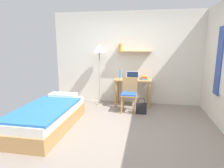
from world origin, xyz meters
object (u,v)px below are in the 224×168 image
(standing_lamp, at_px, (99,52))
(book_stack, at_px, (145,78))
(laptop, at_px, (132,77))
(desk, at_px, (133,85))
(desk_chair, at_px, (129,93))
(handbag, at_px, (141,108))
(bed, at_px, (48,117))
(water_bottle, at_px, (121,74))

(standing_lamp, height_order, book_stack, standing_lamp)
(standing_lamp, bearing_deg, book_stack, 0.80)
(standing_lamp, height_order, laptop, standing_lamp)
(desk, relative_size, desk_chair, 1.15)
(laptop, xyz_separation_m, handbag, (0.28, -0.61, -0.67))
(book_stack, distance_m, handbag, 0.91)
(bed, bearing_deg, handbag, 32.25)
(standing_lamp, height_order, handbag, standing_lamp)
(desk_chair, xyz_separation_m, handbag, (0.31, -0.13, -0.34))
(laptop, relative_size, water_bottle, 1.46)
(desk, height_order, handbag, desk)
(standing_lamp, bearing_deg, desk, 0.56)
(handbag, bearing_deg, desk_chair, 157.71)
(water_bottle, bearing_deg, desk, -11.48)
(book_stack, height_order, handbag, book_stack)
(book_stack, bearing_deg, water_bottle, 174.50)
(handbag, bearing_deg, standing_lamp, 153.17)
(laptop, bearing_deg, bed, -131.56)
(desk, bearing_deg, standing_lamp, -179.44)
(bed, height_order, water_bottle, water_bottle)
(bed, xyz_separation_m, standing_lamp, (0.66, 1.78, 1.25))
(desk_chair, bearing_deg, bed, -139.95)
(book_stack, bearing_deg, standing_lamp, -179.20)
(desk, distance_m, laptop, 0.21)
(desk_chair, distance_m, standing_lamp, 1.42)
(standing_lamp, bearing_deg, bed, -110.24)
(desk_chair, relative_size, laptop, 2.52)
(desk_chair, height_order, water_bottle, water_bottle)
(book_stack, relative_size, handbag, 0.56)
(laptop, distance_m, book_stack, 0.33)
(standing_lamp, xyz_separation_m, handbag, (1.20, -0.61, -1.34))
(water_bottle, relative_size, handbag, 0.57)
(desk, bearing_deg, handbag, -67.35)
(standing_lamp, bearing_deg, desk_chair, -28.34)
(book_stack, bearing_deg, laptop, -177.70)
(bed, xyz_separation_m, water_bottle, (1.24, 1.86, 0.64))
(desk_chair, bearing_deg, laptop, 85.82)
(desk_chair, distance_m, handbag, 0.48)
(desk_chair, distance_m, laptop, 0.58)
(bed, bearing_deg, desk, 48.19)
(bed, distance_m, water_bottle, 2.33)
(book_stack, bearing_deg, handbag, -94.81)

